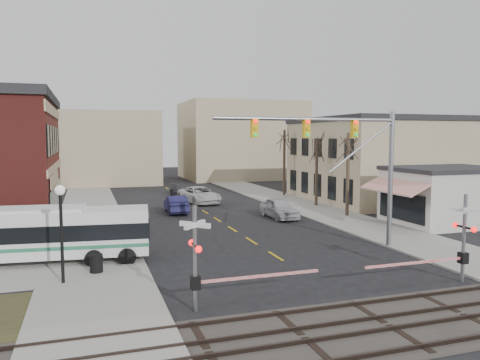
% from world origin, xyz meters
% --- Properties ---
extents(ground, '(160.00, 160.00, 0.00)m').
position_xyz_m(ground, '(0.00, 0.00, 0.00)').
color(ground, black).
rests_on(ground, ground).
extents(sidewalk_west, '(5.00, 60.00, 0.12)m').
position_xyz_m(sidewalk_west, '(-9.50, 20.00, 0.06)').
color(sidewalk_west, gray).
rests_on(sidewalk_west, ground).
extents(sidewalk_east, '(5.00, 60.00, 0.12)m').
position_xyz_m(sidewalk_east, '(9.50, 20.00, 0.06)').
color(sidewalk_east, gray).
rests_on(sidewalk_east, ground).
extents(ballast_strip, '(160.00, 5.00, 0.06)m').
position_xyz_m(ballast_strip, '(0.00, -8.00, 0.03)').
color(ballast_strip, '#332D28').
rests_on(ballast_strip, ground).
extents(rail_tracks, '(160.00, 3.91, 0.14)m').
position_xyz_m(rail_tracks, '(0.00, -8.00, 0.12)').
color(rail_tracks, '#2D231E').
rests_on(rail_tracks, ground).
extents(tan_building, '(20.30, 15.30, 8.50)m').
position_xyz_m(tan_building, '(22.00, 20.00, 4.26)').
color(tan_building, tan).
rests_on(tan_building, ground).
extents(awning_shop, '(9.74, 6.20, 4.30)m').
position_xyz_m(awning_shop, '(15.97, 7.00, 2.16)').
color(awning_shop, beige).
rests_on(awning_shop, ground).
extents(tree_east_a, '(0.28, 0.28, 6.75)m').
position_xyz_m(tree_east_a, '(10.50, 12.00, 3.50)').
color(tree_east_a, '#382B21').
rests_on(tree_east_a, sidewalk_east).
extents(tree_east_b, '(0.28, 0.28, 6.30)m').
position_xyz_m(tree_east_b, '(10.80, 18.00, 3.27)').
color(tree_east_b, '#382B21').
rests_on(tree_east_b, sidewalk_east).
extents(tree_east_c, '(0.28, 0.28, 7.20)m').
position_xyz_m(tree_east_c, '(11.00, 26.00, 3.72)').
color(tree_east_c, '#382B21').
rests_on(tree_east_c, sidewalk_east).
extents(transit_bus, '(11.07, 3.60, 2.80)m').
position_xyz_m(transit_bus, '(-12.07, 4.29, 1.60)').
color(transit_bus, silver).
rests_on(transit_bus, ground).
extents(traffic_signal_mast, '(10.91, 0.30, 8.00)m').
position_xyz_m(traffic_signal_mast, '(4.23, 1.83, 5.79)').
color(traffic_signal_mast, gray).
rests_on(traffic_signal_mast, ground).
extents(rr_crossing_west, '(5.60, 1.36, 4.00)m').
position_xyz_m(rr_crossing_west, '(-5.57, -4.58, 1.97)').
color(rr_crossing_west, gray).
rests_on(rr_crossing_west, ground).
extents(rr_crossing_east, '(5.60, 1.36, 4.00)m').
position_xyz_m(rr_crossing_east, '(5.85, -4.84, 1.97)').
color(rr_crossing_east, gray).
rests_on(rr_crossing_east, ground).
extents(street_lamp, '(0.44, 0.44, 4.33)m').
position_xyz_m(street_lamp, '(-10.86, 0.26, 3.22)').
color(street_lamp, black).
rests_on(street_lamp, sidewalk_west).
extents(trash_bin, '(0.60, 0.60, 0.86)m').
position_xyz_m(trash_bin, '(-9.43, 1.50, 0.55)').
color(trash_bin, black).
rests_on(trash_bin, sidewalk_west).
extents(car_a, '(1.92, 4.76, 1.62)m').
position_xyz_m(car_a, '(5.00, 13.22, 0.81)').
color(car_a, '#ADACB1').
rests_on(car_a, ground).
extents(car_b, '(1.73, 4.61, 1.50)m').
position_xyz_m(car_b, '(-2.47, 18.42, 0.75)').
color(car_b, '#1C1B45').
rests_on(car_b, ground).
extents(car_c, '(3.81, 6.26, 1.62)m').
position_xyz_m(car_c, '(0.83, 23.62, 0.81)').
color(car_c, beige).
rests_on(car_c, ground).
extents(car_d, '(2.20, 4.89, 1.39)m').
position_xyz_m(car_d, '(0.13, 28.82, 0.70)').
color(car_d, '#37363B').
rests_on(car_d, ground).
extents(pedestrian_near, '(0.57, 0.73, 1.78)m').
position_xyz_m(pedestrian_near, '(-9.36, 3.77, 1.01)').
color(pedestrian_near, '#4D3F3D').
rests_on(pedestrian_near, sidewalk_west).
extents(pedestrian_far, '(0.83, 0.93, 1.58)m').
position_xyz_m(pedestrian_far, '(-11.03, 8.28, 0.91)').
color(pedestrian_far, '#302F53').
rests_on(pedestrian_far, sidewalk_west).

